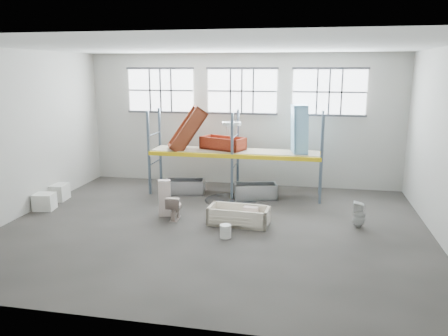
% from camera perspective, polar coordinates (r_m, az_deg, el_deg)
% --- Properties ---
extents(floor, '(12.00, 10.00, 0.10)m').
position_cam_1_polar(floor, '(12.77, -1.33, -7.82)').
color(floor, '#4D4742').
rests_on(floor, ground).
extents(ceiling, '(12.00, 10.00, 0.10)m').
position_cam_1_polar(ceiling, '(11.98, -1.46, 15.67)').
color(ceiling, silver).
rests_on(ceiling, ground).
extents(wall_back, '(12.00, 0.10, 5.00)m').
position_cam_1_polar(wall_back, '(17.04, 2.35, 6.20)').
color(wall_back, '#AEABA0').
rests_on(wall_back, ground).
extents(wall_front, '(12.00, 0.10, 5.00)m').
position_cam_1_polar(wall_front, '(7.38, -10.02, -2.66)').
color(wall_front, beige).
rests_on(wall_front, ground).
extents(wall_left, '(0.10, 10.00, 5.00)m').
position_cam_1_polar(wall_left, '(14.67, -25.18, 3.95)').
color(wall_left, '#A29F95').
rests_on(wall_left, ground).
extents(window_left, '(2.60, 0.04, 1.60)m').
position_cam_1_polar(window_left, '(17.62, -8.16, 9.89)').
color(window_left, white).
rests_on(window_left, wall_back).
extents(window_mid, '(2.60, 0.04, 1.60)m').
position_cam_1_polar(window_mid, '(16.84, 2.33, 9.88)').
color(window_mid, white).
rests_on(window_mid, wall_back).
extents(window_right, '(2.60, 0.04, 1.60)m').
position_cam_1_polar(window_right, '(16.64, 13.43, 9.52)').
color(window_right, white).
rests_on(window_right, wall_back).
extents(rack_upright_la, '(0.08, 0.08, 3.00)m').
position_cam_1_polar(rack_upright_la, '(15.89, -9.67, 1.91)').
color(rack_upright_la, slate).
rests_on(rack_upright_la, floor).
extents(rack_upright_lb, '(0.08, 0.08, 3.00)m').
position_cam_1_polar(rack_upright_lb, '(17.00, -8.24, 2.66)').
color(rack_upright_lb, slate).
rests_on(rack_upright_lb, floor).
extents(rack_upright_ma, '(0.08, 0.08, 3.00)m').
position_cam_1_polar(rack_upright_ma, '(15.09, 1.04, 1.52)').
color(rack_upright_ma, slate).
rests_on(rack_upright_ma, floor).
extents(rack_upright_mb, '(0.08, 0.08, 3.00)m').
position_cam_1_polar(rack_upright_mb, '(16.25, 1.80, 2.32)').
color(rack_upright_mb, slate).
rests_on(rack_upright_mb, floor).
extents(rack_upright_ra, '(0.08, 0.08, 3.00)m').
position_cam_1_polar(rack_upright_ra, '(14.87, 12.50, 1.04)').
color(rack_upright_ra, slate).
rests_on(rack_upright_ra, floor).
extents(rack_upright_rb, '(0.08, 0.08, 3.00)m').
position_cam_1_polar(rack_upright_rb, '(16.04, 12.43, 1.89)').
color(rack_upright_rb, slate).
rests_on(rack_upright_rb, floor).
extents(rack_beam_front, '(6.00, 0.10, 0.14)m').
position_cam_1_polar(rack_beam_front, '(15.09, 1.04, 1.52)').
color(rack_beam_front, yellow).
rests_on(rack_beam_front, floor).
extents(rack_beam_back, '(6.00, 0.10, 0.14)m').
position_cam_1_polar(rack_beam_back, '(16.25, 1.80, 2.32)').
color(rack_beam_back, yellow).
rests_on(rack_beam_back, floor).
extents(shelf_deck, '(5.90, 1.10, 0.03)m').
position_cam_1_polar(shelf_deck, '(15.66, 1.43, 2.22)').
color(shelf_deck, gray).
rests_on(shelf_deck, floor).
extents(wet_patch, '(1.80, 1.80, 0.00)m').
position_cam_1_polar(wet_patch, '(15.27, 0.88, -4.15)').
color(wet_patch, black).
rests_on(wet_patch, floor).
extents(bathtub_beige, '(1.80, 0.93, 0.51)m').
position_cam_1_polar(bathtub_beige, '(12.91, 1.92, -6.15)').
color(bathtub_beige, beige).
rests_on(bathtub_beige, floor).
extents(cistern_spare, '(0.45, 0.25, 0.40)m').
position_cam_1_polar(cistern_spare, '(13.03, 3.48, -5.88)').
color(cistern_spare, beige).
rests_on(cistern_spare, bathtub_beige).
extents(sink_in_tub, '(0.54, 0.54, 0.17)m').
position_cam_1_polar(sink_in_tub, '(13.20, 0.71, -6.16)').
color(sink_in_tub, beige).
rests_on(sink_in_tub, bathtub_beige).
extents(toilet_beige, '(0.48, 0.77, 0.75)m').
position_cam_1_polar(toilet_beige, '(13.36, -6.40, -5.04)').
color(toilet_beige, '#C4ABA0').
rests_on(toilet_beige, floor).
extents(cistern_tall, '(0.42, 0.33, 1.13)m').
position_cam_1_polar(cistern_tall, '(13.65, -7.66, -3.86)').
color(cistern_tall, beige).
rests_on(cistern_tall, floor).
extents(toilet_white, '(0.38, 0.37, 0.76)m').
position_cam_1_polar(toilet_white, '(13.19, 17.04, -5.76)').
color(toilet_white, silver).
rests_on(toilet_white, floor).
extents(steel_tub_left, '(1.50, 0.89, 0.52)m').
position_cam_1_polar(steel_tub_left, '(16.03, -5.07, -2.42)').
color(steel_tub_left, '#B3B4BB').
rests_on(steel_tub_left, floor).
extents(steel_tub_right, '(1.57, 0.99, 0.53)m').
position_cam_1_polar(steel_tub_right, '(15.41, 4.07, -2.99)').
color(steel_tub_right, '#B7BBC0').
rests_on(steel_tub_right, floor).
extents(rust_tub_flat, '(1.74, 1.28, 0.44)m').
position_cam_1_polar(rust_tub_flat, '(15.84, -0.14, 3.23)').
color(rust_tub_flat, '#913616').
rests_on(rust_tub_flat, shelf_deck).
extents(rust_tub_tilted, '(1.63, 1.31, 1.73)m').
position_cam_1_polar(rust_tub_tilted, '(15.92, -4.73, 4.97)').
color(rust_tub_tilted, maroon).
rests_on(rust_tub_tilted, shelf_deck).
extents(sink_on_shelf, '(0.72, 0.59, 0.58)m').
position_cam_1_polar(sink_on_shelf, '(15.36, 0.95, 3.97)').
color(sink_on_shelf, silver).
rests_on(sink_on_shelf, rust_tub_flat).
extents(blue_tub_upright, '(0.68, 0.88, 1.69)m').
position_cam_1_polar(blue_tub_upright, '(15.33, 9.70, 4.91)').
color(blue_tub_upright, '#86C5EB').
rests_on(blue_tub_upright, shelf_deck).
extents(bucket, '(0.40, 0.40, 0.35)m').
position_cam_1_polar(bucket, '(11.94, 0.20, -8.15)').
color(bucket, silver).
rests_on(bucket, floor).
extents(carton_near, '(0.69, 0.62, 0.53)m').
position_cam_1_polar(carton_near, '(15.32, -22.15, -4.04)').
color(carton_near, silver).
rests_on(carton_near, floor).
extents(carton_far, '(0.71, 0.71, 0.55)m').
position_cam_1_polar(carton_far, '(16.28, -20.72, -2.92)').
color(carton_far, silver).
rests_on(carton_far, floor).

